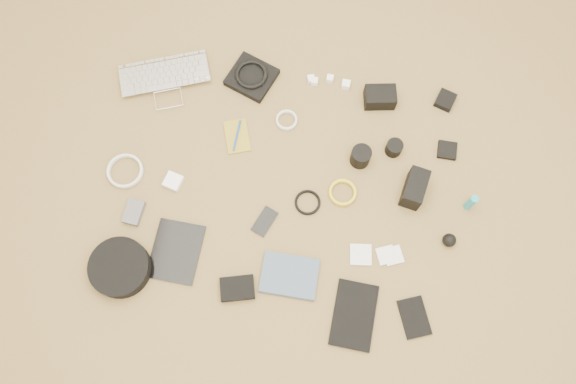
# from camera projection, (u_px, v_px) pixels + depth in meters

# --- Properties ---
(laptop) EXTENTS (0.43, 0.36, 0.03)m
(laptop) POSITION_uv_depth(u_px,v_px,m) (167.00, 86.00, 2.30)
(laptop) COLOR silver
(laptop) RESTS_ON ground
(headphone_pouch) EXTENTS (0.23, 0.22, 0.03)m
(headphone_pouch) POSITION_uv_depth(u_px,v_px,m) (252.00, 77.00, 2.31)
(headphone_pouch) COLOR black
(headphone_pouch) RESTS_ON ground
(headphones) EXTENTS (0.16, 0.16, 0.02)m
(headphones) POSITION_uv_depth(u_px,v_px,m) (251.00, 74.00, 2.29)
(headphones) COLOR black
(headphones) RESTS_ON headphone_pouch
(charger_a) EXTENTS (0.03, 0.03, 0.03)m
(charger_a) POSITION_uv_depth(u_px,v_px,m) (314.00, 81.00, 2.31)
(charger_a) COLOR white
(charger_a) RESTS_ON ground
(charger_b) EXTENTS (0.03, 0.03, 0.03)m
(charger_b) POSITION_uv_depth(u_px,v_px,m) (330.00, 79.00, 2.31)
(charger_b) COLOR white
(charger_b) RESTS_ON ground
(charger_c) EXTENTS (0.04, 0.04, 0.03)m
(charger_c) POSITION_uv_depth(u_px,v_px,m) (346.00, 85.00, 2.30)
(charger_c) COLOR white
(charger_c) RESTS_ON ground
(charger_d) EXTENTS (0.03, 0.03, 0.03)m
(charger_d) POSITION_uv_depth(u_px,v_px,m) (311.00, 79.00, 2.31)
(charger_d) COLOR white
(charger_d) RESTS_ON ground
(dslr_camera) EXTENTS (0.13, 0.10, 0.07)m
(dslr_camera) POSITION_uv_depth(u_px,v_px,m) (380.00, 97.00, 2.26)
(dslr_camera) COLOR black
(dslr_camera) RESTS_ON ground
(lens_pouch) EXTENTS (0.09, 0.10, 0.03)m
(lens_pouch) POSITION_uv_depth(u_px,v_px,m) (445.00, 100.00, 2.28)
(lens_pouch) COLOR black
(lens_pouch) RESTS_ON ground
(notebook_olive) EXTENTS (0.13, 0.16, 0.01)m
(notebook_olive) POSITION_uv_depth(u_px,v_px,m) (237.00, 136.00, 2.24)
(notebook_olive) COLOR olive
(notebook_olive) RESTS_ON ground
(pen_blue) EXTENTS (0.02, 0.13, 0.01)m
(pen_blue) POSITION_uv_depth(u_px,v_px,m) (237.00, 135.00, 2.23)
(pen_blue) COLOR #133CA0
(pen_blue) RESTS_ON notebook_olive
(cable_white_a) EXTENTS (0.12, 0.12, 0.01)m
(cable_white_a) POSITION_uv_depth(u_px,v_px,m) (287.00, 121.00, 2.26)
(cable_white_a) COLOR silver
(cable_white_a) RESTS_ON ground
(lens_a) EXTENTS (0.10, 0.10, 0.08)m
(lens_a) POSITION_uv_depth(u_px,v_px,m) (361.00, 156.00, 2.17)
(lens_a) COLOR black
(lens_a) RESTS_ON ground
(lens_b) EXTENTS (0.08, 0.08, 0.06)m
(lens_b) POSITION_uv_depth(u_px,v_px,m) (394.00, 148.00, 2.20)
(lens_b) COLOR black
(lens_b) RESTS_ON ground
(card_reader) EXTENTS (0.08, 0.08, 0.02)m
(card_reader) POSITION_uv_depth(u_px,v_px,m) (447.00, 150.00, 2.22)
(card_reader) COLOR black
(card_reader) RESTS_ON ground
(power_brick) EXTENTS (0.08, 0.08, 0.03)m
(power_brick) POSITION_uv_depth(u_px,v_px,m) (173.00, 182.00, 2.17)
(power_brick) COLOR white
(power_brick) RESTS_ON ground
(cable_white_b) EXTENTS (0.18, 0.18, 0.01)m
(cable_white_b) POSITION_uv_depth(u_px,v_px,m) (125.00, 171.00, 2.19)
(cable_white_b) COLOR silver
(cable_white_b) RESTS_ON ground
(cable_black) EXTENTS (0.13, 0.13, 0.01)m
(cable_black) POSITION_uv_depth(u_px,v_px,m) (308.00, 203.00, 2.16)
(cable_black) COLOR black
(cable_black) RESTS_ON ground
(cable_yellow) EXTENTS (0.11, 0.11, 0.01)m
(cable_yellow) POSITION_uv_depth(u_px,v_px,m) (342.00, 193.00, 2.17)
(cable_yellow) COLOR yellow
(cable_yellow) RESTS_ON ground
(flash) EXTENTS (0.10, 0.15, 0.10)m
(flash) POSITION_uv_depth(u_px,v_px,m) (414.00, 188.00, 2.12)
(flash) COLOR black
(flash) RESTS_ON ground
(lens_cleaner) EXTENTS (0.03, 0.03, 0.10)m
(lens_cleaner) POSITION_uv_depth(u_px,v_px,m) (471.00, 203.00, 2.11)
(lens_cleaner) COLOR teal
(lens_cleaner) RESTS_ON ground
(battery_charger) EXTENTS (0.07, 0.10, 0.03)m
(battery_charger) POSITION_uv_depth(u_px,v_px,m) (134.00, 212.00, 2.13)
(battery_charger) COLOR #515156
(battery_charger) RESTS_ON ground
(tablet) EXTENTS (0.19, 0.24, 0.01)m
(tablet) POSITION_uv_depth(u_px,v_px,m) (176.00, 251.00, 2.10)
(tablet) COLOR black
(tablet) RESTS_ON ground
(phone) EXTENTS (0.10, 0.12, 0.01)m
(phone) POSITION_uv_depth(u_px,v_px,m) (265.00, 221.00, 2.13)
(phone) COLOR black
(phone) RESTS_ON ground
(filter_case_left) EXTENTS (0.09, 0.09, 0.01)m
(filter_case_left) POSITION_uv_depth(u_px,v_px,m) (361.00, 255.00, 2.09)
(filter_case_left) COLOR silver
(filter_case_left) RESTS_ON ground
(filter_case_mid) EXTENTS (0.09, 0.09, 0.01)m
(filter_case_mid) POSITION_uv_depth(u_px,v_px,m) (386.00, 255.00, 2.09)
(filter_case_mid) COLOR silver
(filter_case_mid) RESTS_ON ground
(filter_case_right) EXTENTS (0.09, 0.09, 0.01)m
(filter_case_right) POSITION_uv_depth(u_px,v_px,m) (393.00, 256.00, 2.09)
(filter_case_right) COLOR silver
(filter_case_right) RESTS_ON ground
(air_blower) EXTENTS (0.06, 0.06, 0.05)m
(air_blower) POSITION_uv_depth(u_px,v_px,m) (449.00, 240.00, 2.09)
(air_blower) COLOR black
(air_blower) RESTS_ON ground
(headphone_case) EXTENTS (0.29, 0.29, 0.06)m
(headphone_case) POSITION_uv_depth(u_px,v_px,m) (120.00, 268.00, 2.05)
(headphone_case) COLOR black
(headphone_case) RESTS_ON ground
(drive_case) EXTENTS (0.14, 0.11, 0.03)m
(drive_case) POSITION_uv_depth(u_px,v_px,m) (237.00, 288.00, 2.04)
(drive_case) COLOR black
(drive_case) RESTS_ON ground
(paperback) EXTENTS (0.21, 0.16, 0.02)m
(paperback) POSITION_uv_depth(u_px,v_px,m) (286.00, 297.00, 2.04)
(paperback) COLOR #3E5169
(paperback) RESTS_ON ground
(notebook_black_a) EXTENTS (0.17, 0.25, 0.02)m
(notebook_black_a) POSITION_uv_depth(u_px,v_px,m) (354.00, 315.00, 2.02)
(notebook_black_a) COLOR black
(notebook_black_a) RESTS_ON ground
(notebook_black_b) EXTENTS (0.13, 0.16, 0.01)m
(notebook_black_b) POSITION_uv_depth(u_px,v_px,m) (414.00, 317.00, 2.02)
(notebook_black_b) COLOR black
(notebook_black_b) RESTS_ON ground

